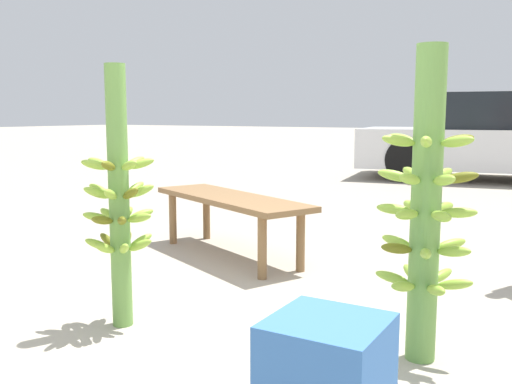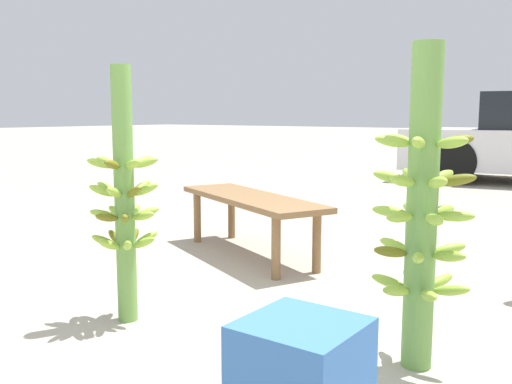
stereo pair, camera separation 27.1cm
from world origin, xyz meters
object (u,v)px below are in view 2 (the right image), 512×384
(banana_stalk_left, at_px, (124,198))
(market_bench, at_px, (251,204))
(produce_crate, at_px, (301,376))
(banana_stalk_center, at_px, (422,211))

(banana_stalk_left, height_order, market_bench, banana_stalk_left)
(market_bench, height_order, produce_crate, market_bench)
(banana_stalk_left, height_order, banana_stalk_center, banana_stalk_center)
(market_bench, distance_m, produce_crate, 2.39)
(banana_stalk_center, height_order, produce_crate, banana_stalk_center)
(banana_stalk_left, height_order, produce_crate, banana_stalk_left)
(market_bench, xyz_separation_m, produce_crate, (1.56, -1.81, -0.21))
(market_bench, bearing_deg, banana_stalk_left, -54.19)
(banana_stalk_center, bearing_deg, produce_crate, -100.94)
(banana_stalk_left, distance_m, produce_crate, 1.39)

